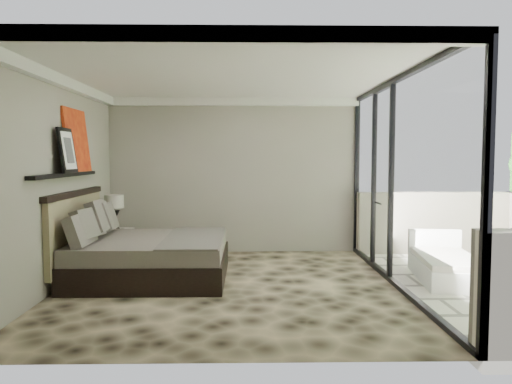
{
  "coord_description": "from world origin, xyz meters",
  "views": [
    {
      "loc": [
        0.23,
        -6.6,
        1.74
      ],
      "look_at": [
        0.37,
        0.4,
        1.25
      ],
      "focal_mm": 35.0,
      "sensor_mm": 36.0,
      "label": 1
    }
  ],
  "objects_px": {
    "lounger": "(446,266)",
    "ottoman": "(503,256)",
    "bed": "(144,254)",
    "nightstand": "(116,245)",
    "table_lamp": "(114,207)"
  },
  "relations": [
    {
      "from": "lounger",
      "to": "ottoman",
      "type": "bearing_deg",
      "value": 28.48
    },
    {
      "from": "bed",
      "to": "nightstand",
      "type": "height_order",
      "value": "bed"
    },
    {
      "from": "nightstand",
      "to": "table_lamp",
      "type": "relative_size",
      "value": 0.87
    },
    {
      "from": "ottoman",
      "to": "lounger",
      "type": "relative_size",
      "value": 0.31
    },
    {
      "from": "bed",
      "to": "ottoman",
      "type": "bearing_deg",
      "value": 2.7
    },
    {
      "from": "lounger",
      "to": "table_lamp",
      "type": "bearing_deg",
      "value": 171.55
    },
    {
      "from": "bed",
      "to": "lounger",
      "type": "xyz_separation_m",
      "value": [
        4.3,
        -0.14,
        -0.16
      ]
    },
    {
      "from": "nightstand",
      "to": "ottoman",
      "type": "height_order",
      "value": "nightstand"
    },
    {
      "from": "bed",
      "to": "nightstand",
      "type": "relative_size",
      "value": 4.23
    },
    {
      "from": "nightstand",
      "to": "bed",
      "type": "bearing_deg",
      "value": -43.57
    },
    {
      "from": "ottoman",
      "to": "table_lamp",
      "type": "bearing_deg",
      "value": 170.39
    },
    {
      "from": "bed",
      "to": "nightstand",
      "type": "xyz_separation_m",
      "value": [
        -0.74,
        1.3,
        -0.1
      ]
    },
    {
      "from": "nightstand",
      "to": "table_lamp",
      "type": "bearing_deg",
      "value": -111.8
    },
    {
      "from": "lounger",
      "to": "nightstand",
      "type": "bearing_deg",
      "value": 171.3
    },
    {
      "from": "bed",
      "to": "ottoman",
      "type": "height_order",
      "value": "bed"
    }
  ]
}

